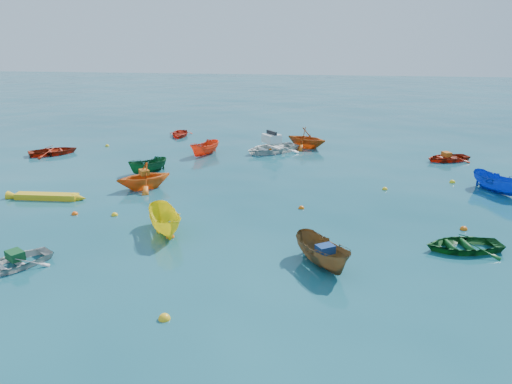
# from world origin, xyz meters

# --- Properties ---
(ground) EXTENTS (160.00, 160.00, 0.00)m
(ground) POSITION_xyz_m (0.00, 0.00, 0.00)
(ground) COLOR #0A3F4B
(ground) RESTS_ON ground
(dinghy_white_near) EXTENTS (3.23, 3.43, 0.58)m
(dinghy_white_near) POSITION_xyz_m (-8.04, -4.09, 0.00)
(dinghy_white_near) COLOR beige
(dinghy_white_near) RESTS_ON ground
(sampan_brown_mid) EXTENTS (2.73, 3.26, 1.21)m
(sampan_brown_mid) POSITION_xyz_m (3.57, -2.40, 0.00)
(sampan_brown_mid) COLOR brown
(sampan_brown_mid) RESTS_ON ground
(dinghy_orange_w) EXTENTS (3.99, 3.90, 1.60)m
(dinghy_orange_w) POSITION_xyz_m (-6.52, 5.98, 0.00)
(dinghy_orange_w) COLOR orange
(dinghy_orange_w) RESTS_ON ground
(sampan_yellow_mid) EXTENTS (2.63, 3.45, 1.26)m
(sampan_yellow_mid) POSITION_xyz_m (-3.34, -0.08, 0.00)
(sampan_yellow_mid) COLOR yellow
(sampan_yellow_mid) RESTS_ON ground
(dinghy_green_e) EXTENTS (3.48, 2.79, 0.64)m
(dinghy_green_e) POSITION_xyz_m (9.25, -0.15, 0.00)
(dinghy_green_e) COLOR #124E1C
(dinghy_green_e) RESTS_ON ground
(dinghy_red_nw) EXTENTS (4.08, 3.84, 0.69)m
(dinghy_red_nw) POSITION_xyz_m (-15.80, 12.83, 0.00)
(dinghy_red_nw) COLOR #A2230D
(dinghy_red_nw) RESTS_ON ground
(sampan_orange_n) EXTENTS (2.23, 3.03, 1.10)m
(sampan_orange_n) POSITION_xyz_m (-4.94, 14.16, 0.00)
(sampan_orange_n) COLOR #F84317
(sampan_orange_n) RESTS_ON ground
(dinghy_red_ne) EXTENTS (3.65, 3.19, 0.63)m
(dinghy_red_ne) POSITION_xyz_m (11.88, 14.81, 0.00)
(dinghy_red_ne) COLOR #A6230D
(dinghy_red_ne) RESTS_ON ground
(sampan_blue_far) EXTENTS (2.67, 3.25, 1.20)m
(sampan_blue_far) POSITION_xyz_m (13.01, 8.03, 0.00)
(sampan_blue_far) COLOR #0E34B6
(sampan_blue_far) RESTS_ON ground
(dinghy_red_far) EXTENTS (2.39, 3.06, 0.58)m
(dinghy_red_far) POSITION_xyz_m (-8.59, 20.30, 0.00)
(dinghy_red_far) COLOR red
(dinghy_red_far) RESTS_ON ground
(dinghy_orange_far) EXTENTS (4.05, 3.85, 1.66)m
(dinghy_orange_far) POSITION_xyz_m (2.14, 17.41, 0.00)
(dinghy_orange_far) COLOR #BE4F11
(dinghy_orange_far) RESTS_ON ground
(sampan_green_far) EXTENTS (2.51, 2.56, 1.01)m
(sampan_green_far) POSITION_xyz_m (-7.41, 9.21, 0.00)
(sampan_green_far) COLOR #124F26
(sampan_green_far) RESTS_ON ground
(kayak_yellow) EXTENTS (4.05, 0.81, 0.41)m
(kayak_yellow) POSITION_xyz_m (-11.00, 3.49, 0.00)
(kayak_yellow) COLOR gold
(kayak_yellow) RESTS_ON ground
(motorboat_white) EXTENTS (5.09, 4.97, 1.46)m
(motorboat_white) POSITION_xyz_m (-0.32, 15.71, 0.00)
(motorboat_white) COLOR silver
(motorboat_white) RESTS_ON ground
(tarp_green_a) EXTENTS (0.86, 0.81, 0.33)m
(tarp_green_a) POSITION_xyz_m (-7.99, -4.01, 0.46)
(tarp_green_a) COLOR #134D23
(tarp_green_a) RESTS_ON dinghy_white_near
(tarp_blue_a) EXTENTS (0.80, 0.76, 0.31)m
(tarp_blue_a) POSITION_xyz_m (3.65, -2.53, 0.76)
(tarp_blue_a) COLOR navy
(tarp_blue_a) RESTS_ON sampan_brown_mid
(tarp_orange_a) EXTENTS (0.74, 0.77, 0.30)m
(tarp_orange_a) POSITION_xyz_m (-6.48, 6.01, 0.95)
(tarp_orange_a) COLOR #C15F13
(tarp_orange_a) RESTS_ON dinghy_orange_w
(tarp_orange_b) EXTENTS (0.67, 0.75, 0.30)m
(tarp_orange_b) POSITION_xyz_m (11.79, 14.77, 0.46)
(tarp_orange_b) COLOR #C15613
(tarp_orange_b) RESTS_ON dinghy_red_ne
(buoy_or_a) EXTENTS (0.36, 0.36, 0.36)m
(buoy_or_a) POSITION_xyz_m (-2.99, -0.55, 0.00)
(buoy_or_a) COLOR orange
(buoy_or_a) RESTS_ON ground
(buoy_ye_a) EXTENTS (0.39, 0.39, 0.39)m
(buoy_ye_a) POSITION_xyz_m (-1.27, -6.78, 0.00)
(buoy_ye_a) COLOR yellow
(buoy_ye_a) RESTS_ON ground
(buoy_or_b) EXTENTS (0.30, 0.30, 0.30)m
(buoy_or_b) POSITION_xyz_m (2.46, 3.88, 0.00)
(buoy_or_b) COLOR #DC5D0C
(buoy_or_b) RESTS_ON ground
(buoy_ye_b) EXTENTS (0.32, 0.32, 0.32)m
(buoy_ye_b) POSITION_xyz_m (-6.47, 1.66, 0.00)
(buoy_ye_b) COLOR yellow
(buoy_ye_b) RESTS_ON ground
(buoy_or_c) EXTENTS (0.32, 0.32, 0.32)m
(buoy_or_c) POSITION_xyz_m (-8.45, 1.52, 0.00)
(buoy_or_c) COLOR #FF580D
(buoy_or_c) RESTS_ON ground
(buoy_ye_c) EXTENTS (0.30, 0.30, 0.30)m
(buoy_ye_c) POSITION_xyz_m (6.96, 7.62, 0.00)
(buoy_ye_c) COLOR yellow
(buoy_ye_c) RESTS_ON ground
(buoy_or_d) EXTENTS (0.33, 0.33, 0.33)m
(buoy_or_d) POSITION_xyz_m (9.85, 2.10, 0.00)
(buoy_or_d) COLOR #D35A0B
(buoy_or_d) RESTS_ON ground
(buoy_ye_d) EXTENTS (0.30, 0.30, 0.30)m
(buoy_ye_d) POSITION_xyz_m (-13.06, 15.83, 0.00)
(buoy_ye_d) COLOR yellow
(buoy_ye_d) RESTS_ON ground
(buoy_or_e) EXTENTS (0.38, 0.38, 0.38)m
(buoy_or_e) POSITION_xyz_m (-0.39, 16.15, 0.00)
(buoy_or_e) COLOR orange
(buoy_or_e) RESTS_ON ground
(buoy_ye_e) EXTENTS (0.34, 0.34, 0.34)m
(buoy_ye_e) POSITION_xyz_m (11.04, 9.54, 0.00)
(buoy_ye_e) COLOR yellow
(buoy_ye_e) RESTS_ON ground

